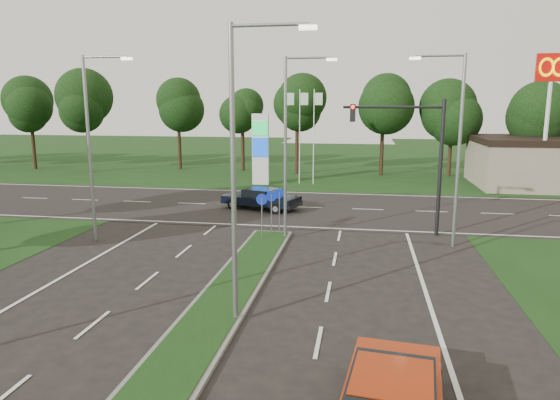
# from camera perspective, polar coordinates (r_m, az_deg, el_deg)

# --- Properties ---
(verge_far) EXTENTS (160.00, 50.00, 0.02)m
(verge_far) POSITION_cam_1_polar(r_m,az_deg,el_deg) (63.81, 5.36, 4.73)
(verge_far) COLOR #163210
(verge_far) RESTS_ON ground
(cross_road) EXTENTS (160.00, 12.00, 0.02)m
(cross_road) POSITION_cam_1_polar(r_m,az_deg,el_deg) (33.30, 1.38, -0.81)
(cross_road) COLOR black
(cross_road) RESTS_ON ground
(median_kerb) EXTENTS (2.00, 26.00, 0.12)m
(median_kerb) POSITION_cam_1_polar(r_m,az_deg,el_deg) (14.72, -10.25, -16.23)
(median_kerb) COLOR slate
(median_kerb) RESTS_ON ground
(streetlight_median_near) EXTENTS (2.53, 0.22, 9.00)m
(streetlight_median_near) POSITION_cam_1_polar(r_m,az_deg,el_deg) (14.83, -4.64, 4.47)
(streetlight_median_near) COLOR gray
(streetlight_median_near) RESTS_ON ground
(streetlight_median_far) EXTENTS (2.53, 0.22, 9.00)m
(streetlight_median_far) POSITION_cam_1_polar(r_m,az_deg,el_deg) (24.61, 1.08, 7.02)
(streetlight_median_far) COLOR gray
(streetlight_median_far) RESTS_ON ground
(streetlight_left_far) EXTENTS (2.53, 0.22, 9.00)m
(streetlight_left_far) POSITION_cam_1_polar(r_m,az_deg,el_deg) (25.81, -20.64, 6.51)
(streetlight_left_far) COLOR gray
(streetlight_left_far) RESTS_ON ground
(streetlight_right_far) EXTENTS (2.53, 0.22, 9.00)m
(streetlight_right_far) POSITION_cam_1_polar(r_m,az_deg,el_deg) (24.70, 19.39, 6.42)
(streetlight_right_far) COLOR gray
(streetlight_right_far) RESTS_ON ground
(traffic_signal) EXTENTS (5.10, 0.42, 7.00)m
(traffic_signal) POSITION_cam_1_polar(r_m,az_deg,el_deg) (26.49, 15.17, 5.99)
(traffic_signal) COLOR black
(traffic_signal) RESTS_ON ground
(median_signs) EXTENTS (1.16, 1.76, 2.38)m
(median_signs) POSITION_cam_1_polar(r_m,az_deg,el_deg) (25.61, -1.03, -0.43)
(median_signs) COLOR gray
(median_signs) RESTS_ON ground
(gas_pylon) EXTENTS (5.80, 1.26, 8.00)m
(gas_pylon) POSITION_cam_1_polar(r_m,az_deg,el_deg) (42.33, -1.95, 6.05)
(gas_pylon) COLOR silver
(gas_pylon) RESTS_ON ground
(mcdonalds_sign) EXTENTS (2.20, 0.47, 10.40)m
(mcdonalds_sign) POSITION_cam_1_polar(r_m,az_deg,el_deg) (42.45, 28.51, 11.26)
(mcdonalds_sign) COLOR silver
(mcdonalds_sign) RESTS_ON ground
(treeline_far) EXTENTS (6.00, 6.00, 9.90)m
(treeline_far) POSITION_cam_1_polar(r_m,az_deg,el_deg) (48.44, 4.27, 10.93)
(treeline_far) COLOR black
(treeline_far) RESTS_ON ground
(navy_sedan) EXTENTS (5.32, 3.41, 1.36)m
(navy_sedan) POSITION_cam_1_polar(r_m,az_deg,el_deg) (32.49, -2.14, 0.20)
(navy_sedan) COLOR black
(navy_sedan) RESTS_ON ground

